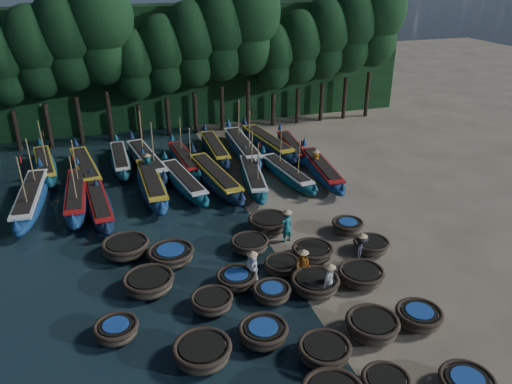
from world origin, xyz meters
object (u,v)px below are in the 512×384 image
object	(u,v)px
coracle_21	(171,255)
long_boat_9	(45,165)
long_boat_10	(86,168)
fisherman_5	(148,167)
coracle_5	(202,352)
coracle_6	(263,333)
long_boat_5	(215,177)
long_boat_15	(242,147)
coracle_8	(372,326)
coracle_19	(371,246)
fisherman_6	(316,161)
long_boat_17	(292,147)
coracle_13	(315,284)
coracle_17	(282,266)
coracle_4	(467,384)
coracle_14	(361,275)
long_boat_6	(253,177)
coracle_12	(272,292)
fisherman_0	(252,266)
coracle_16	(236,279)
long_boat_1	(77,195)
long_boat_2	(99,204)
coracle_18	(312,252)
long_boat_13	(185,160)
coracle_20	(126,247)
long_boat_4	(184,181)
long_boat_8	(321,169)
coracle_7	(324,351)
coracle_15	(149,283)
fisherman_2	(303,265)
coracle_9	(419,317)
long_boat_11	(120,160)
fisherman_4	(329,280)
long_boat_3	(152,184)
long_boat_0	(31,199)
long_boat_14	(215,149)
coracle_24	(347,226)
fisherman_1	(287,225)
coracle_11	(212,302)
coracle_3	(386,384)
long_boat_12	(147,160)

from	to	relation	value
coracle_21	long_boat_9	world-z (taller)	long_boat_9
long_boat_10	fisherman_5	xyz separation A→B (m)	(3.98, -1.83, 0.33)
coracle_5	coracle_6	xyz separation A→B (m)	(2.44, 0.32, -0.02)
long_boat_5	long_boat_15	world-z (taller)	long_boat_15
coracle_8	coracle_19	xyz separation A→B (m)	(3.06, 5.44, -0.08)
fisherman_6	coracle_19	bearing A→B (deg)	171.67
long_boat_17	coracle_21	bearing A→B (deg)	-127.02
coracle_13	coracle_17	xyz separation A→B (m)	(-0.87, 1.84, -0.04)
coracle_4	coracle_21	bearing A→B (deg)	126.79
coracle_6	coracle_21	world-z (taller)	coracle_21
long_boat_5	fisherman_6	size ratio (longest dim) A/B	4.96
coracle_14	long_boat_6	size ratio (longest dim) A/B	0.30
coracle_13	coracle_12	bearing A→B (deg)	178.85
coracle_17	fisherman_0	xyz separation A→B (m)	(-1.53, -0.29, 0.46)
coracle_16	coracle_13	bearing A→B (deg)	-24.28
coracle_14	long_boat_1	bearing A→B (deg)	134.79
coracle_8	long_boat_2	xyz separation A→B (m)	(-9.74, 14.11, 0.06)
coracle_18	long_boat_13	world-z (taller)	long_boat_13
long_boat_9	coracle_20	bearing A→B (deg)	-78.15
coracle_19	long_boat_5	bearing A→B (deg)	118.30
long_boat_4	long_boat_9	distance (m)	10.23
coracle_14	long_boat_8	size ratio (longest dim) A/B	0.29
long_boat_1	long_boat_9	distance (m)	6.16
coracle_7	long_boat_4	size ratio (longest dim) A/B	0.25
coracle_5	coracle_15	size ratio (longest dim) A/B	1.05
long_boat_2	fisherman_2	distance (m)	13.07
coracle_9	long_boat_8	xyz separation A→B (m)	(2.56, 14.95, 0.14)
coracle_15	long_boat_11	world-z (taller)	long_boat_11
fisherman_0	fisherman_4	xyz separation A→B (m)	(2.81, -2.05, 0.03)
long_boat_5	coracle_4	bearing A→B (deg)	-85.55
long_boat_17	fisherman_5	world-z (taller)	fisherman_5
long_boat_3	fisherman_0	xyz separation A→B (m)	(3.14, -11.09, 0.24)
long_boat_0	long_boat_14	distance (m)	13.35
long_boat_4	fisherman_5	size ratio (longest dim) A/B	4.08
long_boat_10	long_boat_2	bearing A→B (deg)	-91.93
coracle_8	coracle_24	bearing A→B (deg)	69.39
long_boat_6	fisherman_1	bearing A→B (deg)	-84.54
coracle_11	fisherman_4	size ratio (longest dim) A/B	1.15
long_boat_8	coracle_3	bearing A→B (deg)	-101.56
long_boat_14	coracle_8	bearing A→B (deg)	-85.33
coracle_12	long_boat_0	size ratio (longest dim) A/B	0.20
coracle_12	coracle_13	distance (m)	2.00
long_boat_5	fisherman_0	world-z (taller)	fisherman_0
coracle_14	long_boat_13	distance (m)	17.11
coracle_18	coracle_24	world-z (taller)	coracle_18
coracle_12	long_boat_12	distance (m)	17.09
long_boat_11	long_boat_12	xyz separation A→B (m)	(1.74, -0.93, 0.09)
long_boat_14	long_boat_11	bearing A→B (deg)	-178.21
coracle_14	long_boat_9	distance (m)	23.15
coracle_7	long_boat_6	distance (m)	15.91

